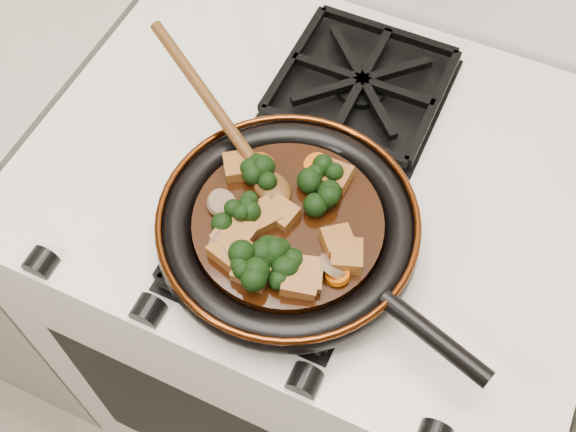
% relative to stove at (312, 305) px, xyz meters
% --- Properties ---
extents(stove, '(0.76, 0.60, 0.90)m').
position_rel_stove_xyz_m(stove, '(0.00, 0.00, 0.00)').
color(stove, silver).
rests_on(stove, ground).
extents(burner_grate_front, '(0.23, 0.23, 0.03)m').
position_rel_stove_xyz_m(burner_grate_front, '(0.00, -0.14, 0.46)').
color(burner_grate_front, black).
rests_on(burner_grate_front, stove).
extents(burner_grate_back, '(0.23, 0.23, 0.03)m').
position_rel_stove_xyz_m(burner_grate_back, '(0.00, 0.14, 0.46)').
color(burner_grate_back, black).
rests_on(burner_grate_back, stove).
extents(skillet, '(0.43, 0.31, 0.05)m').
position_rel_stove_xyz_m(skillet, '(0.01, -0.13, 0.49)').
color(skillet, black).
rests_on(skillet, burner_grate_front).
extents(braising_sauce, '(0.23, 0.23, 0.02)m').
position_rel_stove_xyz_m(braising_sauce, '(0.01, -0.13, 0.50)').
color(braising_sauce, black).
rests_on(braising_sauce, skillet).
extents(tofu_cube_0, '(0.04, 0.04, 0.02)m').
position_rel_stove_xyz_m(tofu_cube_0, '(0.00, -0.13, 0.52)').
color(tofu_cube_0, brown).
rests_on(tofu_cube_0, braising_sauce).
extents(tofu_cube_1, '(0.05, 0.05, 0.02)m').
position_rel_stove_xyz_m(tofu_cube_1, '(-0.07, -0.09, 0.52)').
color(tofu_cube_1, brown).
rests_on(tofu_cube_1, braising_sauce).
extents(tofu_cube_2, '(0.05, 0.05, 0.03)m').
position_rel_stove_xyz_m(tofu_cube_2, '(-0.03, -0.18, 0.52)').
color(tofu_cube_2, brown).
rests_on(tofu_cube_2, braising_sauce).
extents(tofu_cube_3, '(0.05, 0.05, 0.03)m').
position_rel_stove_xyz_m(tofu_cube_3, '(0.06, -0.20, 0.52)').
color(tofu_cube_3, brown).
rests_on(tofu_cube_3, braising_sauce).
extents(tofu_cube_4, '(0.05, 0.05, 0.02)m').
position_rel_stove_xyz_m(tofu_cube_4, '(-0.02, -0.14, 0.52)').
color(tofu_cube_4, brown).
rests_on(tofu_cube_4, braising_sauce).
extents(tofu_cube_5, '(0.04, 0.04, 0.02)m').
position_rel_stove_xyz_m(tofu_cube_5, '(0.04, -0.05, 0.52)').
color(tofu_cube_5, brown).
rests_on(tofu_cube_5, braising_sauce).
extents(tofu_cube_6, '(0.05, 0.05, 0.03)m').
position_rel_stove_xyz_m(tofu_cube_6, '(0.06, -0.19, 0.52)').
color(tofu_cube_6, brown).
rests_on(tofu_cube_6, braising_sauce).
extents(tofu_cube_7, '(0.04, 0.04, 0.03)m').
position_rel_stove_xyz_m(tofu_cube_7, '(0.00, -0.21, 0.52)').
color(tofu_cube_7, brown).
rests_on(tofu_cube_7, braising_sauce).
extents(tofu_cube_8, '(0.05, 0.05, 0.02)m').
position_rel_stove_xyz_m(tofu_cube_8, '(0.08, -0.13, 0.52)').
color(tofu_cube_8, brown).
rests_on(tofu_cube_8, braising_sauce).
extents(tofu_cube_9, '(0.05, 0.05, 0.03)m').
position_rel_stove_xyz_m(tofu_cube_9, '(-0.03, -0.20, 0.52)').
color(tofu_cube_9, brown).
rests_on(tofu_cube_9, braising_sauce).
extents(tofu_cube_10, '(0.05, 0.05, 0.03)m').
position_rel_stove_xyz_m(tofu_cube_10, '(0.09, -0.15, 0.52)').
color(tofu_cube_10, brown).
rests_on(tofu_cube_10, braising_sauce).
extents(broccoli_floret_0, '(0.09, 0.09, 0.06)m').
position_rel_stove_xyz_m(broccoli_floret_0, '(0.03, -0.06, 0.52)').
color(broccoli_floret_0, black).
rests_on(broccoli_floret_0, braising_sauce).
extents(broccoli_floret_1, '(0.08, 0.08, 0.06)m').
position_rel_stove_xyz_m(broccoli_floret_1, '(0.03, -0.09, 0.52)').
color(broccoli_floret_1, black).
rests_on(broccoli_floret_1, braising_sauce).
extents(broccoli_floret_2, '(0.06, 0.06, 0.06)m').
position_rel_stove_xyz_m(broccoli_floret_2, '(-0.03, -0.15, 0.52)').
color(broccoli_floret_2, black).
rests_on(broccoli_floret_2, braising_sauce).
extents(broccoli_floret_3, '(0.08, 0.08, 0.08)m').
position_rel_stove_xyz_m(broccoli_floret_3, '(-0.04, -0.16, 0.52)').
color(broccoli_floret_3, black).
rests_on(broccoli_floret_3, braising_sauce).
extents(broccoli_floret_4, '(0.07, 0.07, 0.08)m').
position_rel_stove_xyz_m(broccoli_floret_4, '(0.01, -0.20, 0.52)').
color(broccoli_floret_4, black).
rests_on(broccoli_floret_4, braising_sauce).
extents(broccoli_floret_5, '(0.08, 0.08, 0.06)m').
position_rel_stove_xyz_m(broccoli_floret_5, '(-0.00, -0.21, 0.52)').
color(broccoli_floret_5, black).
rests_on(broccoli_floret_5, braising_sauce).
extents(broccoli_floret_6, '(0.08, 0.09, 0.06)m').
position_rel_stove_xyz_m(broccoli_floret_6, '(0.04, -0.19, 0.52)').
color(broccoli_floret_6, black).
rests_on(broccoli_floret_6, braising_sauce).
extents(broccoli_floret_7, '(0.09, 0.09, 0.06)m').
position_rel_stove_xyz_m(broccoli_floret_7, '(-0.04, -0.09, 0.52)').
color(broccoli_floret_7, black).
rests_on(broccoli_floret_7, braising_sauce).
extents(broccoli_floret_8, '(0.08, 0.09, 0.07)m').
position_rel_stove_xyz_m(broccoli_floret_8, '(0.02, -0.18, 0.52)').
color(broccoli_floret_8, black).
rests_on(broccoli_floret_8, braising_sauce).
extents(carrot_coin_0, '(0.03, 0.03, 0.02)m').
position_rel_stove_xyz_m(carrot_coin_0, '(-0.05, -0.07, 0.51)').
color(carrot_coin_0, '#C14E05').
rests_on(carrot_coin_0, braising_sauce).
extents(carrot_coin_1, '(0.03, 0.03, 0.02)m').
position_rel_stove_xyz_m(carrot_coin_1, '(0.01, -0.05, 0.51)').
color(carrot_coin_1, '#C14E05').
rests_on(carrot_coin_1, braising_sauce).
extents(carrot_coin_2, '(0.03, 0.03, 0.02)m').
position_rel_stove_xyz_m(carrot_coin_2, '(-0.02, -0.13, 0.51)').
color(carrot_coin_2, '#C14E05').
rests_on(carrot_coin_2, braising_sauce).
extents(carrot_coin_3, '(0.03, 0.03, 0.02)m').
position_rel_stove_xyz_m(carrot_coin_3, '(0.09, -0.17, 0.51)').
color(carrot_coin_3, '#C14E05').
rests_on(carrot_coin_3, braising_sauce).
extents(mushroom_slice_0, '(0.04, 0.04, 0.03)m').
position_rel_stove_xyz_m(mushroom_slice_0, '(-0.03, -0.20, 0.52)').
color(mushroom_slice_0, '#7C5F47').
rests_on(mushroom_slice_0, braising_sauce).
extents(mushroom_slice_1, '(0.05, 0.04, 0.03)m').
position_rel_stove_xyz_m(mushroom_slice_1, '(0.08, -0.17, 0.52)').
color(mushroom_slice_1, '#7C5F47').
rests_on(mushroom_slice_1, braising_sauce).
extents(mushroom_slice_2, '(0.04, 0.04, 0.03)m').
position_rel_stove_xyz_m(mushroom_slice_2, '(-0.02, -0.20, 0.52)').
color(mushroom_slice_2, '#7C5F47').
rests_on(mushroom_slice_2, braising_sauce).
extents(mushroom_slice_3, '(0.04, 0.04, 0.02)m').
position_rel_stove_xyz_m(mushroom_slice_3, '(-0.07, -0.14, 0.52)').
color(mushroom_slice_3, '#7C5F47').
rests_on(mushroom_slice_3, braising_sauce).
extents(mushroom_slice_4, '(0.03, 0.04, 0.03)m').
position_rel_stove_xyz_m(mushroom_slice_4, '(-0.04, -0.19, 0.52)').
color(mushroom_slice_4, '#7C5F47').
rests_on(mushroom_slice_4, braising_sauce).
extents(wooden_spoon, '(0.15, 0.10, 0.26)m').
position_rel_stove_xyz_m(wooden_spoon, '(-0.09, -0.06, 0.53)').
color(wooden_spoon, '#4F2D11').
rests_on(wooden_spoon, braising_sauce).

